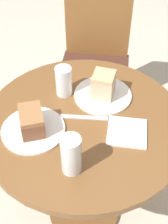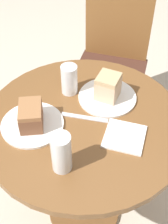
{
  "view_description": "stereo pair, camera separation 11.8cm",
  "coord_description": "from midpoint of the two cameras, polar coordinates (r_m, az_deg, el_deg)",
  "views": [
    {
      "loc": [
        0.08,
        -0.83,
        1.59
      ],
      "look_at": [
        0.0,
        0.0,
        0.76
      ],
      "focal_mm": 50.0,
      "sensor_mm": 36.0,
      "label": 1
    },
    {
      "loc": [
        0.2,
        -0.81,
        1.59
      ],
      "look_at": [
        0.0,
        0.0,
        0.76
      ],
      "focal_mm": 50.0,
      "sensor_mm": 36.0,
      "label": 2
    }
  ],
  "objects": [
    {
      "name": "ground_plane",
      "position": [
        1.8,
        1.96,
        -17.53
      ],
      "size": [
        8.0,
        8.0,
        0.0
      ],
      "primitive_type": "plane",
      "color": "beige"
    },
    {
      "name": "table",
      "position": [
        1.32,
        2.55,
        -6.22
      ],
      "size": [
        0.79,
        0.79,
        0.72
      ],
      "color": "brown",
      "rests_on": "ground_plane"
    },
    {
      "name": "chair",
      "position": [
        1.9,
        6.93,
        9.4
      ],
      "size": [
        0.42,
        0.44,
        0.98
      ],
      "rotation": [
        0.0,
        0.0,
        -0.03
      ],
      "color": "brown",
      "rests_on": "ground_plane"
    },
    {
      "name": "plate_near",
      "position": [
        1.3,
        6.87,
        2.61
      ],
      "size": [
        0.24,
        0.24,
        0.01
      ],
      "color": "white",
      "rests_on": "table"
    },
    {
      "name": "plate_far",
      "position": [
        1.19,
        -6.64,
        -2.39
      ],
      "size": [
        0.24,
        0.24,
        0.01
      ],
      "color": "white",
      "rests_on": "table"
    },
    {
      "name": "cake_slice_near",
      "position": [
        1.26,
        7.09,
        4.5
      ],
      "size": [
        0.1,
        0.11,
        0.1
      ],
      "rotation": [
        0.0,
        0.0,
        6.11
      ],
      "color": "beige",
      "rests_on": "plate_near"
    },
    {
      "name": "cake_slice_far",
      "position": [
        1.15,
        -6.83,
        -0.79
      ],
      "size": [
        0.12,
        0.14,
        0.09
      ],
      "rotation": [
        0.0,
        0.0,
        0.34
      ],
      "color": "brown",
      "rests_on": "plate_far"
    },
    {
      "name": "glass_lemonade",
      "position": [
        1.29,
        -0.08,
        5.58
      ],
      "size": [
        0.07,
        0.07,
        0.13
      ],
      "color": "beige",
      "rests_on": "table"
    },
    {
      "name": "glass_water",
      "position": [
        1.01,
        -0.81,
        -7.93
      ],
      "size": [
        0.07,
        0.07,
        0.15
      ],
      "color": "silver",
      "rests_on": "table"
    },
    {
      "name": "napkin_stack",
      "position": [
        1.16,
        10.33,
        -4.59
      ],
      "size": [
        0.15,
        0.15,
        0.01
      ],
      "rotation": [
        0.0,
        0.0,
        -0.05
      ],
      "color": "white",
      "rests_on": "table"
    },
    {
      "name": "fork",
      "position": [
        1.21,
        3.01,
        -1.17
      ],
      "size": [
        0.19,
        0.02,
        0.0
      ],
      "rotation": [
        0.0,
        0.0,
        0.02
      ],
      "color": "silver",
      "rests_on": "table"
    }
  ]
}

